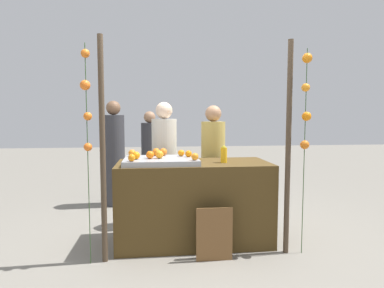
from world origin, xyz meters
TOP-DOWN VIEW (x-y plane):
  - ground_plane at (0.00, 0.00)m, footprint 24.00×24.00m
  - stall_counter at (0.00, 0.00)m, footprint 1.76×0.78m
  - orange_tray at (-0.37, -0.04)m, footprint 0.83×0.63m
  - orange_0 at (-0.34, 0.19)m, footprint 0.09×0.09m
  - orange_1 at (-0.39, -0.07)m, footprint 0.09×0.09m
  - orange_2 at (-0.14, 0.10)m, footprint 0.08×0.08m
  - orange_3 at (-0.50, -0.08)m, footprint 0.09×0.09m
  - orange_4 at (-0.06, 0.02)m, footprint 0.08×0.08m
  - orange_5 at (-0.69, -0.28)m, footprint 0.08×0.08m
  - orange_6 at (-0.02, -0.27)m, footprint 0.08×0.08m
  - orange_7 at (-0.65, -0.12)m, footprint 0.09×0.09m
  - orange_8 at (-0.43, 0.18)m, footprint 0.09×0.09m
  - orange_9 at (-0.71, 0.13)m, footprint 0.08×0.08m
  - juice_bottle at (0.34, -0.07)m, footprint 0.07×0.07m
  - chalkboard_sign at (0.15, -0.54)m, footprint 0.37×0.03m
  - vendor_left at (-0.32, 0.64)m, footprint 0.33×0.33m
  - vendor_right at (0.35, 0.64)m, footprint 0.32×0.32m
  - crowd_person_0 at (-1.11, 1.73)m, footprint 0.35×0.35m
  - crowd_person_1 at (-0.54, 2.28)m, footprint 0.31×0.31m
  - canopy_post_left at (-0.96, -0.43)m, footprint 0.06×0.06m
  - canopy_post_right at (0.96, -0.43)m, footprint 0.06×0.06m
  - garland_strand_left at (-1.09, -0.47)m, footprint 0.11×0.10m
  - garland_strand_right at (1.12, -0.47)m, footprint 0.11×0.11m

SIDE VIEW (x-z plane):
  - ground_plane at x=0.00m, z-range 0.00..0.00m
  - chalkboard_sign at x=0.15m, z-range -0.01..0.55m
  - stall_counter at x=0.00m, z-range 0.00..0.94m
  - crowd_person_1 at x=-0.54m, z-range -0.05..1.51m
  - vendor_right at x=0.35m, z-range -0.06..1.56m
  - vendor_left at x=-0.32m, z-range -0.06..1.60m
  - crowd_person_0 at x=-1.11m, z-range -0.06..1.67m
  - orange_tray at x=-0.37m, z-range 0.94..1.00m
  - juice_bottle at x=0.34m, z-range 0.93..1.13m
  - orange_4 at x=-0.06m, z-range 1.00..1.08m
  - orange_2 at x=-0.14m, z-range 1.00..1.08m
  - orange_5 at x=-0.69m, z-range 1.00..1.08m
  - orange_6 at x=-0.02m, z-range 1.00..1.08m
  - orange_9 at x=-0.71m, z-range 1.00..1.08m
  - orange_7 at x=-0.65m, z-range 1.00..1.09m
  - orange_3 at x=-0.50m, z-range 1.00..1.09m
  - orange_0 at x=-0.34m, z-range 1.00..1.09m
  - orange_1 at x=-0.39m, z-range 1.00..1.09m
  - orange_8 at x=-0.43m, z-range 1.00..1.09m
  - canopy_post_left at x=-0.96m, z-range 0.00..2.26m
  - canopy_post_right at x=0.96m, z-range 0.00..2.26m
  - garland_strand_right at x=1.12m, z-range 0.54..2.71m
  - garland_strand_left at x=-1.09m, z-range 0.54..2.71m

